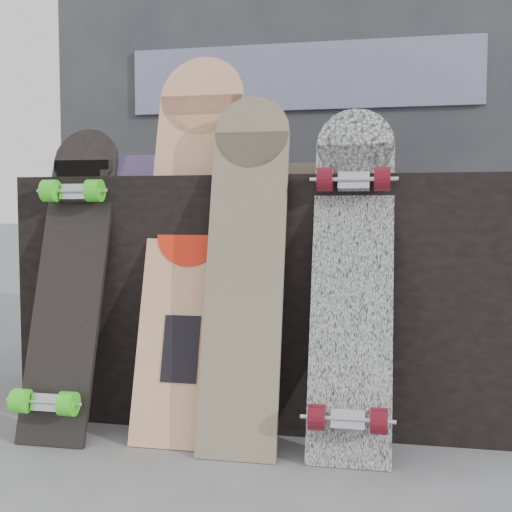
% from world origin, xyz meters
% --- Properties ---
extents(ground, '(60.00, 60.00, 0.00)m').
position_xyz_m(ground, '(0.00, 0.00, 0.00)').
color(ground, slate).
rests_on(ground, ground).
extents(vendor_table, '(1.60, 0.60, 0.80)m').
position_xyz_m(vendor_table, '(0.00, 0.50, 0.40)').
color(vendor_table, black).
rests_on(vendor_table, ground).
extents(booth, '(2.40, 0.22, 2.20)m').
position_xyz_m(booth, '(0.00, 1.35, 1.10)').
color(booth, '#323237').
rests_on(booth, ground).
extents(merch_box_purple, '(0.18, 0.12, 0.10)m').
position_xyz_m(merch_box_purple, '(-0.56, 0.65, 0.85)').
color(merch_box_purple, navy).
rests_on(merch_box_purple, vendor_table).
extents(merch_box_small, '(0.14, 0.14, 0.12)m').
position_xyz_m(merch_box_small, '(0.24, 0.45, 0.86)').
color(merch_box_small, navy).
rests_on(merch_box_small, vendor_table).
extents(merch_box_flat, '(0.22, 0.10, 0.06)m').
position_xyz_m(merch_box_flat, '(0.04, 0.60, 0.83)').
color(merch_box_flat, '#D1B78C').
rests_on(merch_box_flat, vendor_table).
extents(longboard_geisha, '(0.28, 0.38, 1.20)m').
position_xyz_m(longboard_geisha, '(-0.22, 0.22, 0.64)').
color(longboard_geisha, beige).
rests_on(longboard_geisha, ground).
extents(longboard_celtic, '(0.23, 0.28, 1.04)m').
position_xyz_m(longboard_celtic, '(-0.02, 0.12, 0.55)').
color(longboard_celtic, beige).
rests_on(longboard_celtic, ground).
extents(longboard_cascadia, '(0.23, 0.36, 1.00)m').
position_xyz_m(longboard_cascadia, '(0.29, 0.13, 0.52)').
color(longboard_cascadia, white).
rests_on(longboard_cascadia, ground).
extents(skateboard_dark, '(0.22, 0.37, 0.96)m').
position_xyz_m(skateboard_dark, '(-0.58, 0.12, 0.50)').
color(skateboard_dark, black).
rests_on(skateboard_dark, ground).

